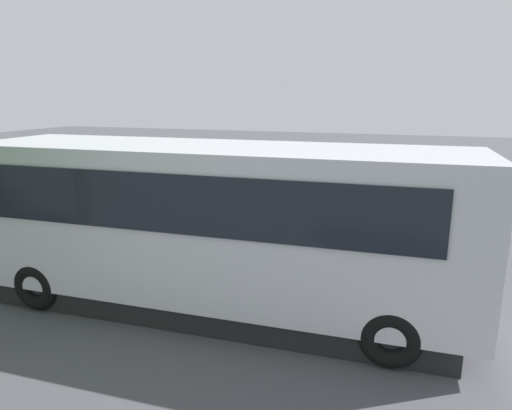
# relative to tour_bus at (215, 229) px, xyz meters

# --- Properties ---
(ground_plane) EXTENTS (80.00, 80.00, 0.00)m
(ground_plane) POSITION_rel_tour_bus_xyz_m (1.87, -4.33, -1.64)
(ground_plane) COLOR #4C4C51
(tour_bus) EXTENTS (9.66, 2.84, 3.25)m
(tour_bus) POSITION_rel_tour_bus_xyz_m (0.00, 0.00, 0.00)
(tour_bus) COLOR silver
(tour_bus) RESTS_ON ground_plane
(spectator_far_left) EXTENTS (0.58, 0.36, 1.69)m
(spectator_far_left) POSITION_rel_tour_bus_xyz_m (-1.69, -2.44, -0.64)
(spectator_far_left) COLOR black
(spectator_far_left) RESTS_ON ground_plane
(spectator_left) EXTENTS (0.57, 0.33, 1.71)m
(spectator_left) POSITION_rel_tour_bus_xyz_m (-0.42, -2.88, -0.62)
(spectator_left) COLOR black
(spectator_left) RESTS_ON ground_plane
(spectator_centre) EXTENTS (0.58, 0.36, 1.82)m
(spectator_centre) POSITION_rel_tour_bus_xyz_m (0.63, -2.74, -0.55)
(spectator_centre) COLOR black
(spectator_centre) RESTS_ON ground_plane
(parked_motorcycle_silver) EXTENTS (2.05, 0.58, 0.99)m
(parked_motorcycle_silver) POSITION_rel_tour_bus_xyz_m (2.00, -2.22, -1.16)
(parked_motorcycle_silver) COLOR black
(parked_motorcycle_silver) RESTS_ON ground_plane
(stunt_motorcycle) EXTENTS (1.94, 1.01, 1.65)m
(stunt_motorcycle) POSITION_rel_tour_bus_xyz_m (2.80, -6.62, -0.65)
(stunt_motorcycle) COLOR black
(stunt_motorcycle) RESTS_ON ground_plane
(traffic_cone) EXTENTS (0.34, 0.34, 0.63)m
(traffic_cone) POSITION_rel_tour_bus_xyz_m (0.18, -6.26, -1.34)
(traffic_cone) COLOR orange
(traffic_cone) RESTS_ON ground_plane
(bay_line_a) EXTENTS (0.27, 3.82, 0.01)m
(bay_line_a) POSITION_rel_tour_bus_xyz_m (-1.24, -5.59, -1.64)
(bay_line_a) COLOR white
(bay_line_a) RESTS_ON ground_plane
(bay_line_b) EXTENTS (0.31, 4.67, 0.01)m
(bay_line_b) POSITION_rel_tour_bus_xyz_m (1.34, -5.59, -1.64)
(bay_line_b) COLOR white
(bay_line_b) RESTS_ON ground_plane
(bay_line_c) EXTENTS (0.26, 3.59, 0.01)m
(bay_line_c) POSITION_rel_tour_bus_xyz_m (3.92, -5.59, -1.64)
(bay_line_c) COLOR white
(bay_line_c) RESTS_ON ground_plane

